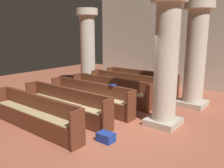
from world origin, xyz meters
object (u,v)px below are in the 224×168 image
(pew_row_0, at_px, (140,80))
(pew_row_1, at_px, (126,84))
(pew_row_4, at_px, (65,103))
(lectern, at_px, (163,80))
(pillar_aisle_side, at_px, (196,53))
(pew_row_3, at_px, (90,95))
(pew_row_2, at_px, (110,89))
(hymn_book, at_px, (113,85))
(kneeler_box_red, at_px, (162,106))
(pew_row_5, at_px, (34,112))
(kneeler_box_blue, at_px, (106,137))
(pillar_far_side, at_px, (88,47))
(pillar_aisle_rear, at_px, (166,59))

(pew_row_0, height_order, pew_row_1, same)
(pew_row_4, distance_m, lectern, 5.22)
(pew_row_0, distance_m, pillar_aisle_side, 2.97)
(pew_row_1, distance_m, pew_row_3, 2.14)
(pew_row_2, xyz_separation_m, hymn_book, (0.83, -0.88, 0.44))
(hymn_book, bearing_deg, pew_row_0, 105.40)
(pew_row_3, xyz_separation_m, kneeler_box_red, (1.87, 1.61, -0.39))
(pew_row_3, distance_m, pew_row_5, 2.14)
(pew_row_2, bearing_deg, kneeler_box_blue, -52.75)
(pillar_far_side, distance_m, pillar_aisle_rear, 5.50)
(pew_row_3, height_order, pew_row_5, same)
(pillar_aisle_rear, height_order, lectern, pillar_aisle_rear)
(pillar_aisle_side, distance_m, pillar_far_side, 5.05)
(pew_row_0, bearing_deg, pew_row_2, -90.00)
(hymn_book, bearing_deg, pillar_aisle_rear, 4.62)
(pew_row_1, distance_m, pillar_aisle_side, 2.94)
(pew_row_3, xyz_separation_m, pew_row_5, (0.00, -2.14, 0.00))
(pew_row_3, relative_size, pillar_aisle_side, 0.95)
(pew_row_5, distance_m, hymn_book, 2.52)
(pew_row_3, bearing_deg, pillar_aisle_rear, 7.47)
(hymn_book, bearing_deg, pew_row_2, 133.50)
(pew_row_0, relative_size, pew_row_5, 1.00)
(pew_row_1, distance_m, pew_row_2, 1.07)
(lectern, distance_m, hymn_book, 3.95)
(pillar_far_side, height_order, kneeler_box_red, pillar_far_side)
(pillar_aisle_side, height_order, pillar_aisle_rear, same)
(pew_row_0, bearing_deg, kneeler_box_red, -40.75)
(pew_row_4, relative_size, kneeler_box_red, 10.16)
(pillar_aisle_rear, bearing_deg, pew_row_4, -151.14)
(pew_row_1, distance_m, lectern, 2.07)
(pew_row_4, bearing_deg, pew_row_5, -90.00)
(pew_row_1, distance_m, pew_row_5, 4.29)
(pillar_far_side, height_order, lectern, pillar_far_side)
(pillar_aisle_side, bearing_deg, hymn_book, -125.63)
(pew_row_0, height_order, hymn_book, hymn_book)
(pew_row_3, distance_m, pillar_aisle_side, 3.89)
(pew_row_2, bearing_deg, pew_row_3, -90.00)
(pew_row_0, xyz_separation_m, pillar_far_side, (-2.50, -0.71, 1.38))
(pew_row_0, distance_m, hymn_book, 3.16)
(pew_row_4, bearing_deg, pew_row_1, 90.00)
(pew_row_0, bearing_deg, pillar_far_side, -164.17)
(pillar_far_side, xyz_separation_m, lectern, (3.14, 1.61, -1.43))
(pew_row_5, distance_m, kneeler_box_blue, 2.09)
(pew_row_0, xyz_separation_m, pew_row_2, (0.00, -2.14, 0.00))
(pew_row_4, xyz_separation_m, pillar_aisle_rear, (2.55, 1.41, 1.38))
(pew_row_0, bearing_deg, pew_row_4, -90.00)
(pew_row_3, bearing_deg, pew_row_0, 90.00)
(pew_row_3, height_order, hymn_book, hymn_book)
(lectern, height_order, hymn_book, lectern)
(pew_row_0, xyz_separation_m, pew_row_3, (0.00, -3.21, 0.00))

